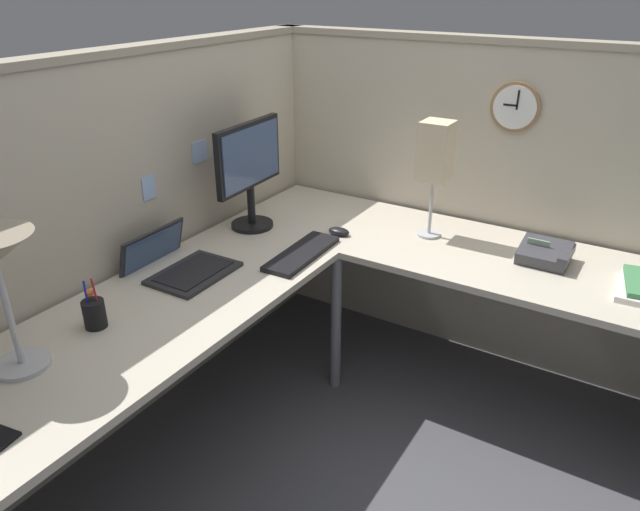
{
  "coord_description": "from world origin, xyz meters",
  "views": [
    {
      "loc": [
        -1.88,
        -1.0,
        1.83
      ],
      "look_at": [
        -0.02,
        0.14,
        0.78
      ],
      "focal_mm": 33.13,
      "sensor_mm": 36.0,
      "label": 1
    }
  ],
  "objects": [
    {
      "name": "keyboard",
      "position": [
        0.03,
        0.26,
        0.74
      ],
      "size": [
        0.43,
        0.16,
        0.02
      ],
      "primitive_type": "cube",
      "rotation": [
        0.0,
        0.0,
        0.04
      ],
      "color": "black",
      "rests_on": "desk"
    },
    {
      "name": "pinned_note_leftmost",
      "position": [
        0.2,
        0.82,
        1.0
      ],
      "size": [
        0.1,
        0.0,
        0.1
      ],
      "primitive_type": "cube",
      "color": "pink"
    },
    {
      "name": "computer_mouse",
      "position": [
        0.31,
        0.24,
        0.75
      ],
      "size": [
        0.06,
        0.1,
        0.03
      ],
      "primitive_type": "ellipsoid",
      "color": "black",
      "rests_on": "desk"
    },
    {
      "name": "office_phone",
      "position": [
        0.51,
        -0.65,
        0.77
      ],
      "size": [
        0.19,
        0.21,
        0.11
      ],
      "color": "#38383D",
      "rests_on": "desk"
    },
    {
      "name": "cubicle_wall_right",
      "position": [
        0.87,
        -0.27,
        0.79
      ],
      "size": [
        0.12,
        2.37,
        1.58
      ],
      "color": "#B7AD99",
      "rests_on": "ground"
    },
    {
      "name": "monitor",
      "position": [
        0.18,
        0.64,
        1.02
      ],
      "size": [
        0.46,
        0.2,
        0.5
      ],
      "color": "black",
      "rests_on": "desk"
    },
    {
      "name": "pinned_note_middle",
      "position": [
        -0.27,
        0.82,
        1.03
      ],
      "size": [
        0.07,
        0.0,
        0.1
      ],
      "primitive_type": "cube",
      "color": "#99B7E5"
    },
    {
      "name": "wall_clock",
      "position": [
        0.82,
        -0.37,
        1.29
      ],
      "size": [
        0.04,
        0.22,
        0.22
      ],
      "color": "olive"
    },
    {
      "name": "pen_cup",
      "position": [
        -0.81,
        0.56,
        0.78
      ],
      "size": [
        0.08,
        0.08,
        0.18
      ],
      "color": "black",
      "rests_on": "desk"
    },
    {
      "name": "desk",
      "position": [
        -0.15,
        -0.05,
        0.63
      ],
      "size": [
        2.35,
        2.15,
        0.73
      ],
      "color": "beige",
      "rests_on": "ground"
    },
    {
      "name": "ground_plane",
      "position": [
        0.0,
        0.0,
        0.0
      ],
      "size": [
        6.8,
        6.8,
        0.0
      ],
      "primitive_type": "plane",
      "color": "#47474C"
    },
    {
      "name": "desk_lamp_paper",
      "position": [
        0.52,
        -0.12,
        1.11
      ],
      "size": [
        0.13,
        0.13,
        0.53
      ],
      "color": "#B7BABF",
      "rests_on": "desk"
    },
    {
      "name": "pinned_note_rightmost",
      "position": [
        0.05,
        0.82,
        1.1
      ],
      "size": [
        0.09,
        0.0,
        0.1
      ],
      "primitive_type": "cube",
      "color": "#99B7E5"
    },
    {
      "name": "laptop",
      "position": [
        -0.35,
        0.63,
        0.75
      ],
      "size": [
        0.35,
        0.39,
        0.22
      ],
      "color": "#232326",
      "rests_on": "desk"
    },
    {
      "name": "cubicle_wall_back",
      "position": [
        -0.36,
        0.87,
        0.79
      ],
      "size": [
        2.57,
        0.12,
        1.58
      ],
      "color": "#B7AD99",
      "rests_on": "ground"
    }
  ]
}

